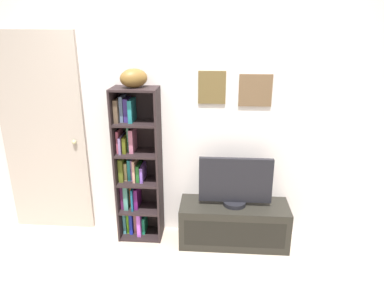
% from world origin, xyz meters
% --- Properties ---
extents(back_wall, '(4.80, 0.08, 2.34)m').
position_xyz_m(back_wall, '(0.00, 1.13, 1.17)').
color(back_wall, silver).
rests_on(back_wall, ground).
extents(bookshelf, '(0.43, 0.29, 1.53)m').
position_xyz_m(bookshelf, '(-0.52, 0.99, 0.72)').
color(bookshelf, black).
rests_on(bookshelf, ground).
extents(football, '(0.30, 0.28, 0.17)m').
position_xyz_m(football, '(-0.47, 0.96, 1.62)').
color(football, brown).
rests_on(football, bookshelf).
extents(tv_stand, '(1.05, 0.39, 0.42)m').
position_xyz_m(tv_stand, '(0.46, 0.90, 0.21)').
color(tv_stand, black).
rests_on(tv_stand, ground).
extents(television, '(0.69, 0.22, 0.48)m').
position_xyz_m(television, '(0.46, 0.90, 0.65)').
color(television, black).
rests_on(television, tv_stand).
extents(door, '(0.84, 0.09, 2.03)m').
position_xyz_m(door, '(-1.45, 1.08, 1.01)').
color(door, '#AFA094').
rests_on(door, ground).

